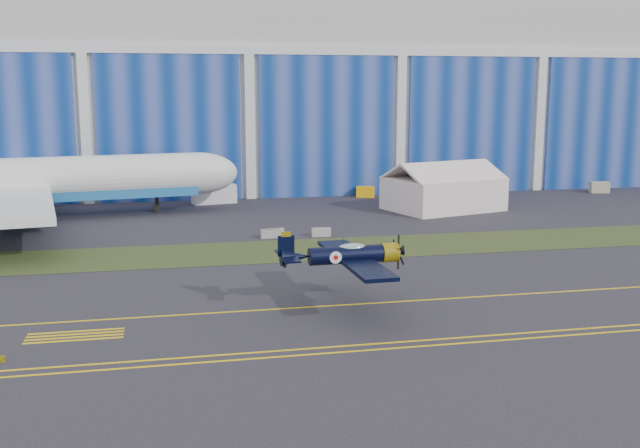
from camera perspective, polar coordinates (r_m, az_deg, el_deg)
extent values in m
plane|color=#2D2B34|center=(58.92, 0.42, -4.86)|extent=(260.00, 260.00, 0.00)
cube|color=#475128|center=(72.26, -1.97, -2.00)|extent=(260.00, 10.00, 0.02)
cube|color=silver|center=(128.12, -6.61, 10.06)|extent=(220.00, 45.00, 30.00)
cube|color=navy|center=(105.59, -5.36, 7.32)|extent=(220.00, 0.60, 20.00)
cube|color=silver|center=(105.53, -5.46, 13.08)|extent=(220.00, 0.70, 1.20)
cube|color=yellow|center=(54.23, 1.56, -6.20)|extent=(200.00, 0.20, 0.02)
cube|color=yellow|center=(45.51, 4.39, -9.51)|extent=(80.00, 0.20, 0.02)
cube|color=yellow|center=(46.41, 4.04, -9.11)|extent=(80.00, 0.20, 0.02)
cube|color=silver|center=(102.60, -8.08, 2.28)|extent=(6.17, 3.46, 2.52)
cube|color=#FFB809|center=(107.74, 3.48, 2.46)|extent=(2.93, 2.32, 1.49)
cube|color=#ACAC86|center=(119.54, 20.52, 2.64)|extent=(3.00, 2.07, 1.63)
cube|color=#9A9195|center=(78.21, -3.80, -0.75)|extent=(2.01, 0.64, 0.90)
cube|color=#9F9D86|center=(78.66, -3.49, -0.68)|extent=(2.06, 0.83, 0.90)
cube|color=#9F9899|center=(78.87, 0.09, -0.63)|extent=(2.02, 0.68, 0.90)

